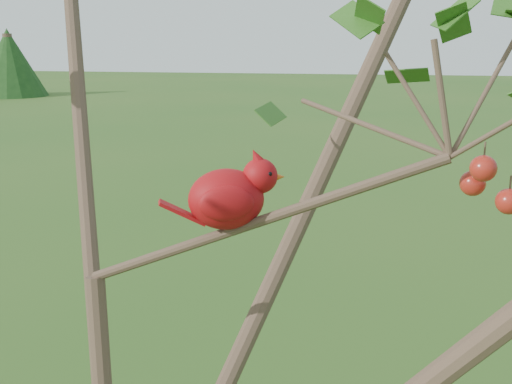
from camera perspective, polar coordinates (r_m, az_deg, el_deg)
crabapple_tree at (r=1.02m, az=-13.66°, el=-1.14°), size 2.35×2.05×2.95m
cardinal at (r=1.06m, az=-2.28°, el=-0.33°), size 0.21×0.13×0.15m
distant_trees at (r=26.63m, az=10.56°, el=11.91°), size 37.17×16.03×3.78m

